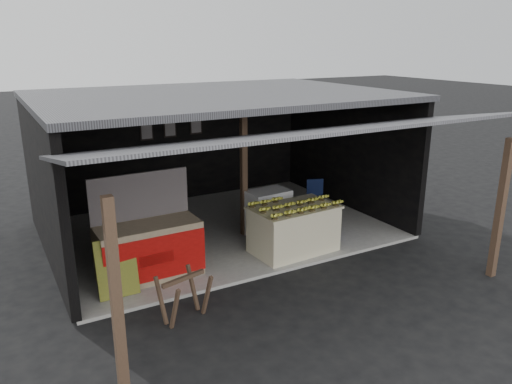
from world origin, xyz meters
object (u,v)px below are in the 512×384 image
banana_table (294,229)px  white_crate (268,213)px  neighbor_stall (149,248)px  sawhorse (184,293)px  plastic_chair (316,194)px  water_barrel (325,225)px

banana_table → white_crate: (0.00, 1.00, 0.03)m
neighbor_stall → sawhorse: (0.04, -1.55, -0.15)m
banana_table → plastic_chair: banana_table is taller
sawhorse → neighbor_stall: bearing=76.7°
white_crate → water_barrel: white_crate is taller
neighbor_stall → water_barrel: neighbor_stall is taller
white_crate → sawhorse: size_ratio=1.26×
banana_table → sawhorse: (-2.77, -1.26, -0.07)m
sawhorse → plastic_chair: bearing=17.7°
white_crate → water_barrel: bearing=-37.5°
banana_table → water_barrel: size_ratio=3.47×
banana_table → sawhorse: 3.05m
banana_table → neighbor_stall: neighbor_stall is taller
water_barrel → sawhorse: bearing=-157.2°
white_crate → neighbor_stall: size_ratio=0.54×
neighbor_stall → sawhorse: 1.55m
neighbor_stall → water_barrel: (3.83, 0.05, -0.29)m
neighbor_stall → sawhorse: size_ratio=2.33×
banana_table → sawhorse: bearing=-158.9°
banana_table → plastic_chair: (1.65, 1.57, 0.03)m
sawhorse → water_barrel: bearing=8.0°
sawhorse → plastic_chair: (4.42, 2.83, 0.10)m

